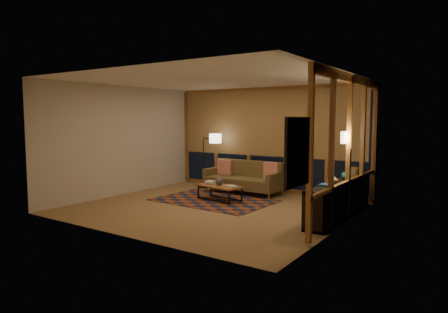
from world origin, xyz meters
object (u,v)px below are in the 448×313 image
Objects in this scene: floor_lamp at (203,161)px; coffee_table at (220,193)px; sofa at (243,178)px; bookshelf at (340,199)px.

coffee_table is at bearing -58.05° from floor_lamp.
coffee_table is at bearing -86.43° from sofa.
floor_lamp is 4.30m from bookshelf.
sofa is at bearing -21.23° from floor_lamp.
floor_lamp reaches higher than sofa.
bookshelf is (2.77, 0.07, 0.16)m from coffee_table.
coffee_table is 0.39× the size of bookshelf.
floor_lamp reaches higher than bookshelf.
sofa is 1.32× the size of floor_lamp.
coffee_table is 0.72× the size of floor_lamp.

